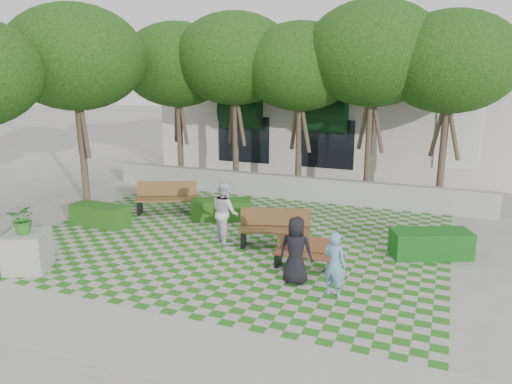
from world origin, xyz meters
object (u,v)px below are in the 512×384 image
at_px(bench_mid, 275,229).
at_px(hedge_midleft, 221,210).
at_px(bench_east, 305,254).
at_px(bench_west, 167,198).
at_px(person_white, 226,212).
at_px(hedge_west, 100,215).
at_px(person_blue, 335,264).
at_px(person_dark, 296,250).
at_px(hedge_east, 431,244).
at_px(planter_front, 27,244).

xyz_separation_m(bench_mid, hedge_midleft, (-2.51, 1.75, -0.17)).
relative_size(bench_east, bench_mid, 0.73).
distance_m(bench_west, hedge_midleft, 2.13).
distance_m(hedge_midleft, person_white, 2.29).
relative_size(hedge_west, person_blue, 1.28).
bearing_deg(bench_west, person_blue, -56.42).
distance_m(bench_mid, bench_west, 4.95).
bearing_deg(person_dark, bench_east, -90.53).
height_order(hedge_west, person_dark, person_dark).
xyz_separation_m(hedge_midleft, hedge_west, (-3.40, -1.96, -0.01)).
relative_size(bench_east, hedge_west, 0.81).
bearing_deg(hedge_east, hedge_west, -174.70).
relative_size(bench_east, person_white, 0.86).
bearing_deg(bench_west, person_dark, -58.31).
height_order(bench_east, person_blue, person_blue).
bearing_deg(person_blue, hedge_west, 1.77).
bearing_deg(person_blue, bench_west, -14.38).
distance_m(bench_mid, person_white, 1.52).
xyz_separation_m(hedge_midleft, planter_front, (-2.71, -5.65, 0.36)).
bearing_deg(bench_east, hedge_midleft, 139.23).
relative_size(bench_mid, hedge_midleft, 1.09).
xyz_separation_m(hedge_midleft, person_white, (1.06, -1.95, 0.56)).
bearing_deg(hedge_west, bench_west, 57.19).
bearing_deg(person_blue, planter_front, 27.92).
distance_m(hedge_west, person_dark, 7.47).
xyz_separation_m(bench_mid, planter_front, (-5.21, -3.90, 0.19)).
height_order(hedge_midleft, person_blue, person_blue).
distance_m(hedge_midleft, person_blue, 6.45).
bearing_deg(hedge_midleft, planter_front, -115.59).
relative_size(person_blue, person_dark, 0.92).
xyz_separation_m(hedge_east, planter_front, (-9.40, -4.62, 0.34)).
distance_m(bench_east, hedge_east, 3.56).
xyz_separation_m(bench_mid, bench_west, (-4.63, 1.77, 0.01)).
relative_size(bench_east, hedge_east, 0.74).
bearing_deg(planter_front, person_white, 44.51).
bearing_deg(hedge_midleft, hedge_west, -150.01).
bearing_deg(hedge_midleft, person_dark, -46.25).
xyz_separation_m(hedge_west, person_dark, (7.18, -1.99, 0.48)).
bearing_deg(person_dark, hedge_east, -137.63).
height_order(bench_mid, person_blue, person_blue).
bearing_deg(bench_mid, hedge_east, -6.33).
bearing_deg(hedge_west, planter_front, -79.33).
bearing_deg(hedge_east, person_white, -170.70).
distance_m(planter_front, person_blue, 7.61).
bearing_deg(person_blue, bench_east, -33.09).
height_order(planter_front, person_blue, planter_front).
xyz_separation_m(hedge_east, person_blue, (-1.91, -3.28, 0.38)).
relative_size(hedge_midleft, person_white, 1.08).
distance_m(bench_east, hedge_midleft, 4.82).
xyz_separation_m(bench_mid, hedge_west, (-5.91, -0.22, -0.18)).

